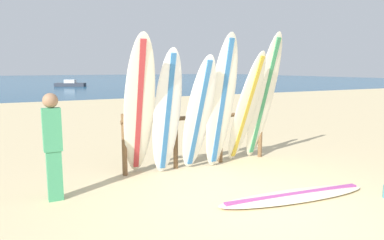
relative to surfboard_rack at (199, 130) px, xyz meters
The scene contains 12 objects.
ground_plane 2.48m from the surfboard_rack, 95.78° to the right, with size 120.00×120.00×0.00m, color #D3BC8C.
ocean_water 55.64m from the surfboard_rack, 90.25° to the left, with size 120.00×80.00×0.01m, color navy.
surfboard_rack is the anchor object (origin of this frame).
surfboard_leaning_far_left 1.47m from the surfboard_rack, 164.09° to the right, with size 0.68×1.25×2.44m.
surfboard_leaning_left 0.98m from the surfboard_rack, 155.99° to the right, with size 0.57×0.62×2.24m.
surfboard_leaning_center_left 0.63m from the surfboard_rack, 118.30° to the right, with size 0.54×0.87×2.13m.
surfboard_leaning_center 0.76m from the surfboard_rack, 62.22° to the right, with size 0.62×0.68×2.52m.
surfboard_leaning_center_right 1.02m from the surfboard_rack, 21.01° to the right, with size 0.65×0.96×2.22m.
surfboard_leaning_right 1.48m from the surfboard_rack, 11.31° to the right, with size 0.55×0.89×2.59m.
surfboard_lying_on_sand 2.34m from the surfboard_rack, 78.47° to the right, with size 2.50×0.77×0.08m.
beachgoer_standing 2.80m from the surfboard_rack, 165.29° to the right, with size 0.25×0.21×1.55m.
small_boat_offshore 32.39m from the surfboard_rack, 86.94° to the left, with size 3.18×2.23×0.71m.
Camera 1 is at (-2.85, -3.56, 1.90)m, focal length 32.65 mm.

